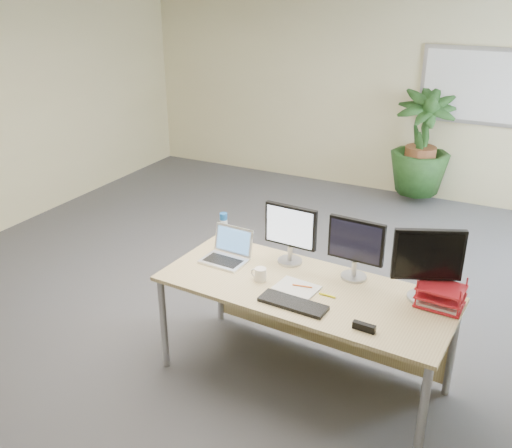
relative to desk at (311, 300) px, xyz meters
The scene contains 17 objects.
floor 1.03m from the desk, 160.51° to the left, with size 8.00×8.00×0.00m, color #4B4C50.
back_wall 4.40m from the desk, 100.18° to the left, with size 7.00×0.04×2.70m, color beige.
whiteboard 4.36m from the desk, 84.16° to the left, with size 1.30×0.04×0.95m.
desk is the anchor object (origin of this frame).
floor_plant 3.97m from the desk, 90.97° to the left, with size 0.84×0.84×1.50m, color #193A15.
monitor_left 0.54m from the desk, 143.77° to the left, with size 0.42×0.19×0.46m.
monitor_right 0.53m from the desk, 33.59° to the left, with size 0.41×0.19×0.46m.
monitor_dark 0.90m from the desk, ahead, with size 0.44×0.22×0.51m.
laptop 0.74m from the desk, behind, with size 0.35×0.31×0.24m.
keyboard 0.42m from the desk, 87.50° to the right, with size 0.46×0.15×0.03m, color black.
coffee_mug 0.43m from the desk, 153.19° to the right, with size 0.12×0.08×0.09m.
spiral_notebook 0.24m from the desk, 106.29° to the right, with size 0.29×0.22×0.01m, color silver.
orange_pen 0.23m from the desk, 96.23° to the right, with size 0.01×0.01×0.14m, color orange.
yellow_highlighter 0.30m from the desk, 42.00° to the right, with size 0.02×0.02×0.12m, color yellow.
water_bottle 0.96m from the desk, 163.28° to the left, with size 0.07×0.07×0.26m.
letter_tray 0.92m from the desk, ahead, with size 0.31×0.24×0.14m.
stapler 0.71m from the desk, 40.22° to the right, with size 0.14×0.04×0.05m, color black.
Camera 1 is at (2.04, -3.66, 2.80)m, focal length 40.00 mm.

